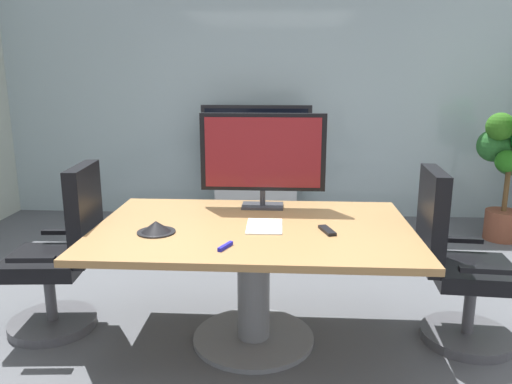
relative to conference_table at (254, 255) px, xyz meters
The scene contains 12 objects.
ground_plane 0.57m from the conference_table, 166.45° to the right, with size 7.07×7.07×0.00m, color #515459.
wall_back_glass_partition 3.05m from the conference_table, 91.67° to the left, with size 6.07×0.10×2.72m, color #9EB2B7.
conference_table is the anchor object (origin of this frame).
office_chair_left 1.25m from the conference_table, behind, with size 0.61×0.59×1.09m.
office_chair_right 1.25m from the conference_table, ahead, with size 0.61×0.59×1.09m.
tv_monitor 0.71m from the conference_table, 85.66° to the left, with size 0.84×0.18×0.64m.
wall_display_unit 2.60m from the conference_table, 93.05° to the left, with size 1.20×0.36×1.31m.
potted_plant 3.19m from the conference_table, 41.79° to the left, with size 0.53×0.63×1.34m.
conference_phone 0.61m from the conference_table, 163.64° to the right, with size 0.22×0.22×0.07m.
remote_control 0.48m from the conference_table, 11.31° to the right, with size 0.05×0.17×0.02m, color black.
whiteboard_marker 0.46m from the conference_table, 107.09° to the right, with size 0.13×0.02×0.02m, color #1919A5.
paper_notepad 0.20m from the conference_table, 11.63° to the right, with size 0.21×0.30×0.01m, color white.
Camera 1 is at (0.27, -2.83, 1.65)m, focal length 35.01 mm.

